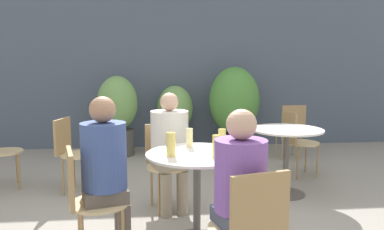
{
  "coord_description": "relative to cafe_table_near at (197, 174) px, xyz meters",
  "views": [
    {
      "loc": [
        -0.31,
        -2.85,
        1.42
      ],
      "look_at": [
        0.01,
        0.41,
        0.99
      ],
      "focal_mm": 35.0,
      "sensor_mm": 36.0,
      "label": 1
    }
  ],
  "objects": [
    {
      "name": "potted_plant_2",
      "position": [
        0.96,
        3.12,
        0.23
      ],
      "size": [
        0.82,
        0.82,
        1.4
      ],
      "color": "#47423D",
      "rests_on": "ground_plane"
    },
    {
      "name": "potted_plant_1",
      "position": [
        0.0,
        3.3,
        0.05
      ],
      "size": [
        0.59,
        0.59,
        1.1
      ],
      "color": "#47423D",
      "rests_on": "ground_plane"
    },
    {
      "name": "beer_glass_3",
      "position": [
        -0.04,
        0.22,
        0.25
      ],
      "size": [
        0.06,
        0.06,
        0.16
      ],
      "color": "beige",
      "rests_on": "cafe_table_near"
    },
    {
      "name": "bistro_chair_0",
      "position": [
        -0.22,
        0.82,
        -0.06
      ],
      "size": [
        0.45,
        0.46,
        0.84
      ],
      "rotation": [
        0.0,
        0.0,
        0.26
      ],
      "color": "tan",
      "rests_on": "ground_plane"
    },
    {
      "name": "bistro_chair_3",
      "position": [
        1.73,
        2.59,
        -0.06
      ],
      "size": [
        0.43,
        0.43,
        0.84
      ],
      "rotation": [
        0.0,
        0.0,
        3.16
      ],
      "color": "tan",
      "rests_on": "ground_plane"
    },
    {
      "name": "cafe_table_near",
      "position": [
        0.0,
        0.0,
        0.0
      ],
      "size": [
        0.81,
        0.81,
        0.74
      ],
      "color": "#514C47",
      "rests_on": "ground_plane"
    },
    {
      "name": "storefront_wall",
      "position": [
        -0.01,
        3.69,
        0.93
      ],
      "size": [
        10.0,
        0.06,
        3.0
      ],
      "color": "#4C5666",
      "rests_on": "ground_plane"
    },
    {
      "name": "beer_glass_0",
      "position": [
        -0.21,
        -0.08,
        0.26
      ],
      "size": [
        0.07,
        0.07,
        0.18
      ],
      "color": "#DBC65B",
      "rests_on": "cafe_table_near"
    },
    {
      "name": "cafe_table_far",
      "position": [
        1.11,
        1.04,
        -0.01
      ],
      "size": [
        0.78,
        0.78,
        0.74
      ],
      "color": "#514C47",
      "rests_on": "ground_plane"
    },
    {
      "name": "seated_person_2",
      "position": [
        0.18,
        -0.68,
        0.13
      ],
      "size": [
        0.34,
        0.37,
        1.17
      ],
      "rotation": [
        0.0,
        0.0,
        3.41
      ],
      "color": "#42475B",
      "rests_on": "ground_plane"
    },
    {
      "name": "bistro_chair_5",
      "position": [
        1.47,
        1.71,
        -0.06
      ],
      "size": [
        0.45,
        0.43,
        0.84
      ],
      "rotation": [
        0.0,
        0.0,
        1.7
      ],
      "color": "tan",
      "rests_on": "ground_plane"
    },
    {
      "name": "seated_person_0",
      "position": [
        -0.18,
        0.68,
        0.12
      ],
      "size": [
        0.39,
        0.42,
        1.17
      ],
      "rotation": [
        0.0,
        0.0,
        0.26
      ],
      "color": "gray",
      "rests_on": "ground_plane"
    },
    {
      "name": "beer_glass_1",
      "position": [
        0.12,
        -0.19,
        0.26
      ],
      "size": [
        0.06,
        0.06,
        0.18
      ],
      "color": "#DBC65B",
      "rests_on": "cafe_table_near"
    },
    {
      "name": "potted_plant_0",
      "position": [
        -0.92,
        3.12,
        0.12
      ],
      "size": [
        0.63,
        0.63,
        1.27
      ],
      "color": "#47423D",
      "rests_on": "ground_plane"
    },
    {
      "name": "beer_glass_2",
      "position": [
        0.21,
        0.08,
        0.26
      ],
      "size": [
        0.06,
        0.06,
        0.18
      ],
      "color": "#DBC65B",
      "rests_on": "cafe_table_near"
    },
    {
      "name": "bistro_chair_1",
      "position": [
        -0.82,
        -0.22,
        -0.06
      ],
      "size": [
        0.46,
        0.45,
        0.84
      ],
      "rotation": [
        0.0,
        0.0,
        -4.45
      ],
      "color": "tan",
      "rests_on": "ground_plane"
    },
    {
      "name": "bistro_chair_4",
      "position": [
        -1.27,
        1.37,
        -0.06
      ],
      "size": [
        0.46,
        0.44,
        0.84
      ],
      "rotation": [
        0.0,
        0.0,
        1.35
      ],
      "color": "tan",
      "rests_on": "ground_plane"
    },
    {
      "name": "seated_person_1",
      "position": [
        -0.68,
        -0.18,
        0.15
      ],
      "size": [
        0.37,
        0.35,
        1.21
      ],
      "rotation": [
        0.0,
        0.0,
        1.84
      ],
      "color": "brown",
      "rests_on": "ground_plane"
    },
    {
      "name": "bistro_chair_2",
      "position": [
        0.22,
        -0.82,
        -0.06
      ],
      "size": [
        0.45,
        0.46,
        0.84
      ],
      "rotation": [
        0.0,
        0.0,
        -2.88
      ],
      "color": "tan",
      "rests_on": "ground_plane"
    }
  ]
}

